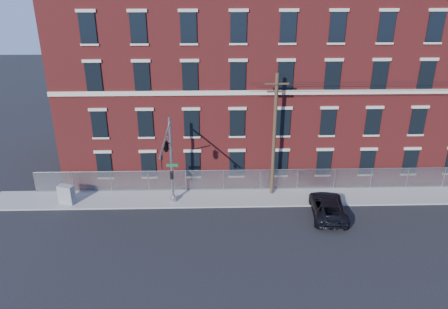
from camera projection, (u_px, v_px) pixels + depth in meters
ground at (253, 233)px, 30.53m from camera, size 140.00×140.00×0.00m
sidewalk at (394, 196)px, 35.39m from camera, size 65.00×3.00×0.12m
mill_building at (370, 74)px, 40.38m from camera, size 55.30×14.32×16.30m
chain_link_fence at (389, 178)px, 36.19m from camera, size 59.06×0.06×1.85m
traffic_signal_mast at (167, 152)px, 30.24m from camera, size 0.90×6.75×7.00m
utility_pole_near at (274, 134)px, 33.60m from camera, size 1.80×0.28×10.00m
pickup_truck at (328, 207)px, 32.43m from camera, size 2.83×5.37×1.44m
utility_cabinet at (66, 194)px, 33.84m from camera, size 1.35×0.95×1.53m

